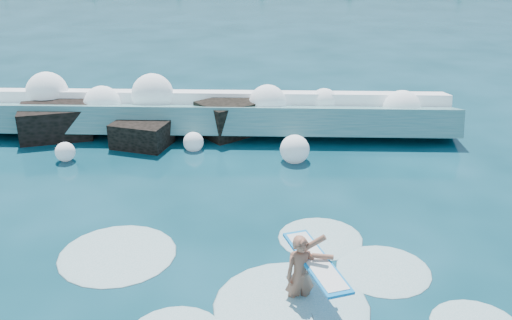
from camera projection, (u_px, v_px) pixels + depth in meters
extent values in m
plane|color=#072F3A|center=(186.00, 244.00, 12.68)|extent=(200.00, 200.00, 0.00)
cube|color=teal|center=(186.00, 118.00, 19.28)|extent=(17.85, 2.72, 1.49)
cube|color=white|center=(189.00, 98.00, 19.84)|extent=(17.85, 1.26, 0.70)
cube|color=black|center=(57.00, 124.00, 18.83)|extent=(2.63, 2.26, 1.21)
cube|color=black|center=(142.00, 136.00, 18.04)|extent=(1.97, 1.70, 0.93)
cube|color=black|center=(230.00, 120.00, 19.02)|extent=(2.39, 2.34, 1.31)
imported|color=#9E614A|center=(300.00, 275.00, 10.64)|extent=(0.67, 0.53, 1.61)
cube|color=#0D87E3|center=(316.00, 261.00, 10.57)|extent=(1.21, 2.25, 0.06)
cube|color=white|center=(316.00, 261.00, 10.57)|extent=(1.06, 2.05, 0.06)
sphere|color=white|center=(47.00, 93.00, 19.77)|extent=(1.44, 1.44, 1.44)
sphere|color=white|center=(102.00, 104.00, 19.24)|extent=(1.26, 1.26, 1.26)
sphere|color=white|center=(153.00, 94.00, 19.36)|extent=(1.42, 1.42, 1.42)
sphere|color=white|center=(222.00, 114.00, 19.21)|extent=(1.03, 1.03, 1.03)
sphere|color=white|center=(268.00, 103.00, 18.98)|extent=(1.25, 1.25, 1.25)
sphere|color=white|center=(324.00, 102.00, 19.44)|extent=(0.95, 0.95, 0.95)
sphere|color=white|center=(402.00, 109.00, 18.84)|extent=(1.25, 1.25, 1.25)
sphere|color=white|center=(65.00, 152.00, 16.89)|extent=(0.59, 0.59, 0.59)
sphere|color=white|center=(193.00, 142.00, 17.78)|extent=(0.64, 0.64, 0.64)
sphere|color=white|center=(295.00, 149.00, 16.88)|extent=(0.88, 0.88, 0.88)
ellipsoid|color=silver|center=(291.00, 306.00, 10.64)|extent=(2.96, 2.96, 0.15)
ellipsoid|color=silver|center=(383.00, 271.00, 11.72)|extent=(1.96, 1.96, 0.10)
ellipsoid|color=silver|center=(118.00, 255.00, 12.28)|extent=(2.54, 2.54, 0.13)
ellipsoid|color=silver|center=(320.00, 238.00, 12.90)|extent=(1.92, 1.92, 0.10)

